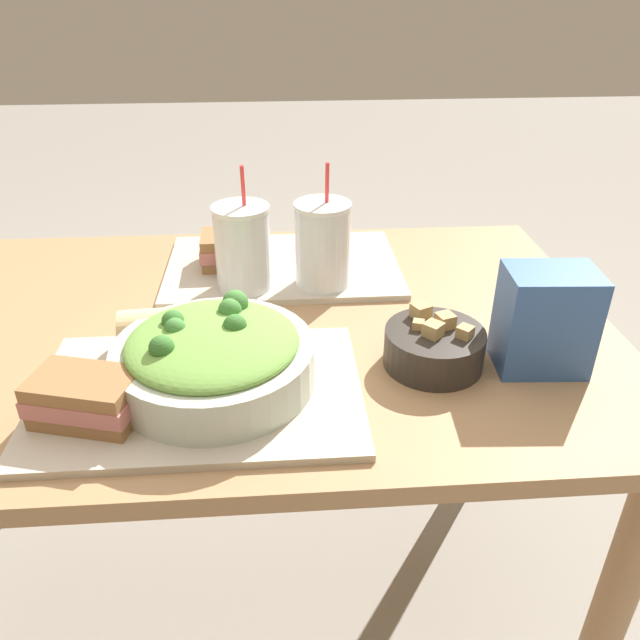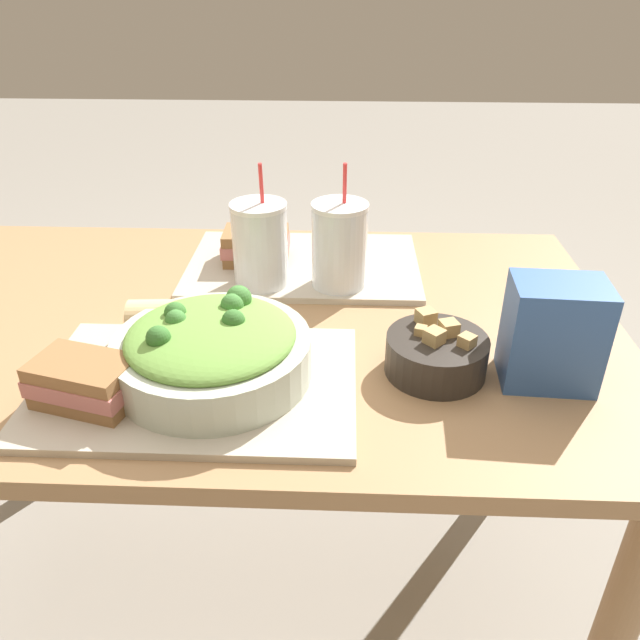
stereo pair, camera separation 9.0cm
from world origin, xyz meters
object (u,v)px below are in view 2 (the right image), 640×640
object	(u,v)px
salad_bowl	(212,349)
chip_bag	(553,333)
drink_cup_dark	(260,247)
napkin_folded	(202,316)
sandwich_near	(85,381)
drink_cup_red	(339,248)
soup_bowl	(436,353)
baguette_near	(184,320)
sandwich_far	(256,246)

from	to	relation	value
salad_bowl	chip_bag	size ratio (longest dim) A/B	1.80
drink_cup_dark	napkin_folded	world-z (taller)	drink_cup_dark
sandwich_near	chip_bag	xyz separation A→B (m)	(0.64, 0.10, 0.03)
napkin_folded	drink_cup_red	bearing A→B (deg)	25.37
drink_cup_dark	drink_cup_red	bearing A→B (deg)	-0.00
chip_bag	napkin_folded	xyz separation A→B (m)	(-0.54, 0.16, -0.08)
salad_bowl	napkin_folded	distance (m)	0.21
drink_cup_dark	chip_bag	size ratio (longest dim) A/B	1.45
drink_cup_dark	drink_cup_red	xyz separation A→B (m)	(0.14, -0.00, 0.00)
drink_cup_red	chip_bag	bearing A→B (deg)	-41.97
soup_bowl	drink_cup_red	distance (m)	0.31
sandwich_near	chip_bag	distance (m)	0.65
sandwich_near	napkin_folded	distance (m)	0.28
sandwich_near	chip_bag	bearing A→B (deg)	23.36
salad_bowl	drink_cup_red	size ratio (longest dim) A/B	1.23
baguette_near	chip_bag	size ratio (longest dim) A/B	1.08
sandwich_far	chip_bag	distance (m)	0.61
drink_cup_red	drink_cup_dark	bearing A→B (deg)	180.00
drink_cup_dark	baguette_near	bearing A→B (deg)	-115.61
soup_bowl	napkin_folded	xyz separation A→B (m)	(-0.39, 0.15, -0.03)
sandwich_near	chip_bag	world-z (taller)	chip_bag
baguette_near	drink_cup_red	bearing A→B (deg)	-54.22
baguette_near	drink_cup_dark	xyz separation A→B (m)	(0.10, 0.20, 0.04)
sandwich_near	soup_bowl	bearing A→B (deg)	27.55
salad_bowl	napkin_folded	xyz separation A→B (m)	(-0.06, 0.19, -0.06)
soup_bowl	napkin_folded	world-z (taller)	soup_bowl
baguette_near	drink_cup_dark	size ratio (longest dim) A/B	0.75
sandwich_near	drink_cup_dark	world-z (taller)	drink_cup_dark
sandwich_far	drink_cup_red	size ratio (longest dim) A/B	0.58
chip_bag	napkin_folded	size ratio (longest dim) A/B	0.74
baguette_near	chip_bag	xyz separation A→B (m)	(0.55, -0.07, 0.03)
drink_cup_dark	sandwich_far	bearing A→B (deg)	102.74
drink_cup_dark	salad_bowl	bearing A→B (deg)	-96.14
drink_cup_red	napkin_folded	xyz separation A→B (m)	(-0.24, -0.11, -0.08)
baguette_near	drink_cup_red	size ratio (longest dim) A/B	0.74
soup_bowl	drink_cup_red	world-z (taller)	drink_cup_red
soup_bowl	chip_bag	size ratio (longest dim) A/B	0.96
sandwich_far	baguette_near	bearing A→B (deg)	-105.54
soup_bowl	drink_cup_red	bearing A→B (deg)	119.52
salad_bowl	drink_cup_red	distance (m)	0.35
drink_cup_dark	napkin_folded	size ratio (longest dim) A/B	1.08
salad_bowl	baguette_near	distance (m)	0.12
salad_bowl	sandwich_near	xyz separation A→B (m)	(-0.16, -0.07, -0.01)
salad_bowl	drink_cup_dark	distance (m)	0.31
napkin_folded	drink_cup_dark	bearing A→B (deg)	50.57
salad_bowl	sandwich_far	size ratio (longest dim) A/B	2.13
baguette_near	drink_cup_red	world-z (taller)	drink_cup_red
soup_bowl	salad_bowl	bearing A→B (deg)	-173.08
soup_bowl	drink_cup_dark	world-z (taller)	drink_cup_dark
sandwich_near	drink_cup_dark	distance (m)	0.42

